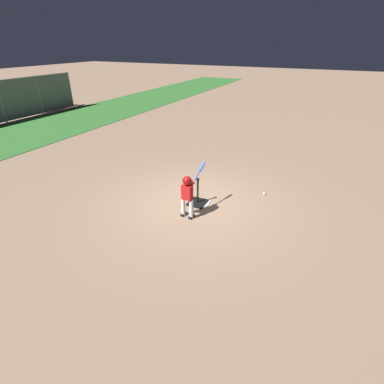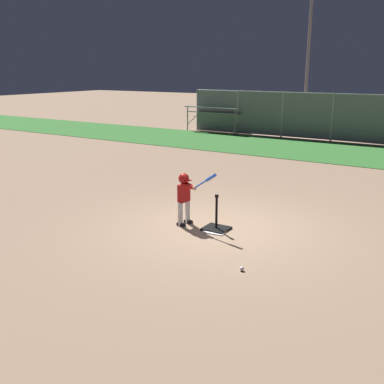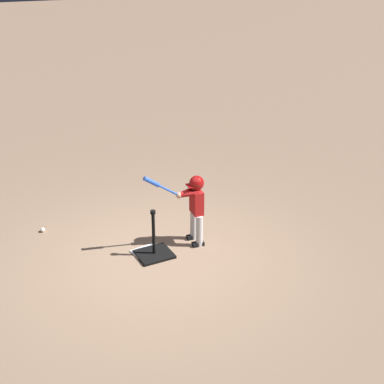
{
  "view_description": "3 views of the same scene",
  "coord_description": "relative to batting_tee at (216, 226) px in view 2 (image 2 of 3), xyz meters",
  "views": [
    {
      "loc": [
        -6.36,
        -3.05,
        3.92
      ],
      "look_at": [
        -0.58,
        -0.2,
        0.63
      ],
      "focal_mm": 28.0,
      "sensor_mm": 36.0,
      "label": 1
    },
    {
      "loc": [
        4.07,
        -7.64,
        3.15
      ],
      "look_at": [
        -0.67,
        0.07,
        0.66
      ],
      "focal_mm": 42.0,
      "sensor_mm": 36.0,
      "label": 2
    },
    {
      "loc": [
        2.65,
        6.16,
        4.07
      ],
      "look_at": [
        -0.63,
        -0.08,
        0.89
      ],
      "focal_mm": 50.0,
      "sensor_mm": 36.0,
      "label": 3
    }
  ],
  "objects": [
    {
      "name": "ground_plane",
      "position": [
        0.0,
        0.08,
        -0.08
      ],
      "size": [
        90.0,
        90.0,
        0.0
      ],
      "primitive_type": "plane",
      "color": "#93755B"
    },
    {
      "name": "grass_outfield_strip",
      "position": [
        0.0,
        10.13,
        -0.08
      ],
      "size": [
        56.0,
        4.77,
        0.02
      ],
      "primitive_type": "cube",
      "color": "#33702D",
      "rests_on": "ground_plane"
    },
    {
      "name": "backstop_fence",
      "position": [
        0.0,
        12.92,
        1.03
      ],
      "size": [
        16.46,
        0.08,
        2.14
      ],
      "color": "#9E9EA3",
      "rests_on": "ground_plane"
    },
    {
      "name": "home_plate",
      "position": [
        0.04,
        -0.08,
        -0.07
      ],
      "size": [
        0.49,
        0.49,
        0.02
      ],
      "primitive_type": "cube",
      "rotation": [
        0.0,
        0.0,
        0.12
      ],
      "color": "white",
      "rests_on": "ground_plane"
    },
    {
      "name": "batting_tee",
      "position": [
        0.0,
        0.0,
        0.0
      ],
      "size": [
        0.51,
        0.45,
        0.73
      ],
      "color": "black",
      "rests_on": "ground_plane"
    },
    {
      "name": "batter_child",
      "position": [
        -0.7,
        -0.07,
        0.61
      ],
      "size": [
        0.92,
        0.35,
        1.2
      ],
      "color": "silver",
      "rests_on": "ground_plane"
    },
    {
      "name": "baseball",
      "position": [
        1.28,
        -1.48,
        -0.05
      ],
      "size": [
        0.07,
        0.07,
        0.07
      ],
      "primitive_type": "sphere",
      "color": "white",
      "rests_on": "ground_plane"
    },
    {
      "name": "bleachers_left_center",
      "position": [
        -7.14,
        13.62,
        0.55
      ],
      "size": [
        3.21,
        2.55,
        1.29
      ],
      "color": "gray",
      "rests_on": "ground_plane"
    },
    {
      "name": "bleachers_center",
      "position": [
        0.02,
        14.36,
        0.36
      ],
      "size": [
        3.15,
        2.09,
        0.91
      ],
      "color": "gray",
      "rests_on": "ground_plane"
    },
    {
      "name": "field_light_pole",
      "position": [
        -5.11,
        21.3,
        5.76
      ],
      "size": [
        1.76,
        0.44,
        9.01
      ],
      "color": "slate",
      "rests_on": "ground_plane"
    }
  ]
}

